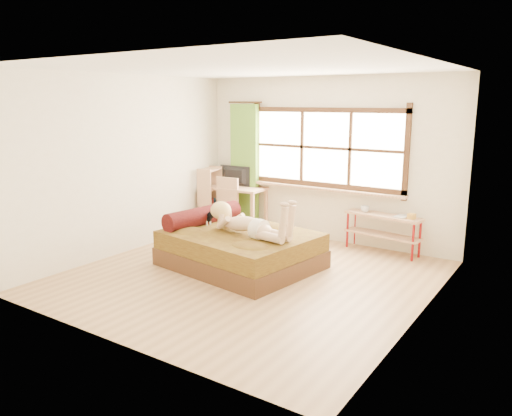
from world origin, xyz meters
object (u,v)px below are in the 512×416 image
Objects in this scene: desk at (232,192)px; bookshelf at (210,198)px; woman at (247,214)px; pipe_shelf at (384,225)px; kitten at (205,216)px; bed at (238,247)px; chair at (224,203)px.

desk is 0.42m from bookshelf.
desk is 1.16× the size of bookshelf.
pipe_shelf is at bearing 62.74° from woman.
kitten is at bearing 178.49° from woman.
woman is 4.67× the size of kitten.
woman is at bearing -7.75° from bed.
pipe_shelf is 3.20m from bookshelf.
bookshelf is (-1.69, 1.48, 0.30)m from bed.
bookshelf reaches higher than woman.
kitten is 1.68m from desk.
bookshelf reaches higher than kitten.
woman reaches higher than chair.
bookshelf reaches higher than bed.
bed is 1.79× the size of pipe_shelf.
desk is 1.05× the size of pipe_shelf.
kitten is at bearing -134.61° from pipe_shelf.
bookshelf is (-0.46, 0.20, 0.01)m from chair.
bookshelf is at bearing 147.02° from bed.
bookshelf reaches higher than chair.
desk is at bearing 120.90° from kitten.
pipe_shelf is at bearing 6.98° from chair.
pipe_shelf is (1.50, 1.76, 0.17)m from bed.
desk reaches higher than kitten.
pipe_shelf is at bearing 45.83° from kitten.
chair is at bearing 123.10° from kitten.
desk is at bearing 13.09° from bookshelf.
woman is at bearing -1.51° from kitten.
chair is (-1.42, 1.34, -0.24)m from woman.
woman reaches higher than pipe_shelf.
woman is 2.44m from bookshelf.
desk is 2.83m from pipe_shelf.
desk is at bearing -169.76° from pipe_shelf.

